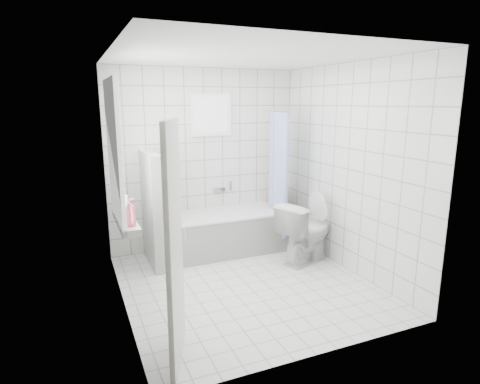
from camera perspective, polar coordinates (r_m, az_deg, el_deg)
name	(u,v)px	position (r m, az deg, el deg)	size (l,w,h in m)	color
ground	(246,284)	(4.91, 0.87, -12.95)	(3.00, 3.00, 0.00)	white
ceiling	(247,56)	(4.46, 0.98, 18.80)	(3.00, 3.00, 0.00)	white
wall_back	(205,160)	(5.89, -5.05, 4.55)	(2.80, 0.02, 2.60)	white
wall_front	(324,209)	(3.23, 11.84, -2.33)	(2.80, 0.02, 2.60)	white
wall_left	(117,187)	(4.15, -17.03, 0.67)	(0.02, 3.00, 2.60)	white
wall_right	(348,169)	(5.23, 15.10, 3.15)	(0.02, 3.00, 2.60)	white
window_left	(117,153)	(4.40, -17.14, 5.28)	(0.01, 0.90, 1.40)	white
window_back	(211,115)	(5.83, -4.08, 10.90)	(0.50, 0.01, 0.50)	white
window_sill	(125,221)	(4.55, -15.98, -3.95)	(0.18, 1.02, 0.08)	white
door	(175,248)	(3.22, -9.28, -7.85)	(0.04, 0.80, 2.00)	silver
bathtub	(221,232)	(5.81, -2.73, -5.77)	(1.81, 0.77, 0.58)	white
partition_wall	(153,209)	(5.38, -12.34, -2.43)	(0.15, 0.85, 1.50)	white
tiled_ledge	(278,220)	(6.46, 5.43, -4.05)	(0.40, 0.24, 0.55)	white
toilet	(306,232)	(5.49, 9.36, -5.63)	(0.47, 0.82, 0.84)	white
curtain_rod	(276,111)	(5.84, 5.15, 11.38)	(0.02, 0.02, 0.80)	silver
shower_curtain	(279,175)	(5.81, 5.58, 2.44)	(0.14, 0.48, 1.78)	#4867D5
tub_faucet	(219,189)	(6.00, -3.01, 0.36)	(0.18, 0.06, 0.06)	silver
sill_bottles	(126,208)	(4.46, -15.88, -2.15)	(0.17, 0.75, 0.29)	#2BA9C3
ledge_bottles	(280,197)	(6.33, 5.68, -0.74)	(0.21, 0.18, 0.24)	red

